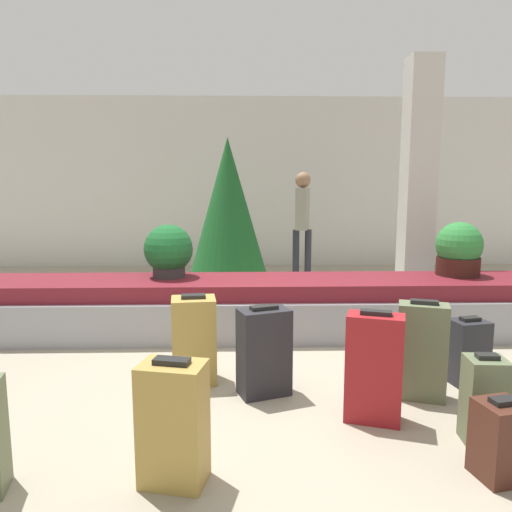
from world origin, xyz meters
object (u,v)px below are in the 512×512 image
object	(u,v)px
pillar	(418,185)
suitcase_2	(500,440)
potted_plant_1	(169,251)
suitcase_3	(173,423)
traveler_1	(302,216)
suitcase_6	(422,351)
traveler_0	(415,222)
suitcase_5	(194,340)
suitcase_7	(468,352)
decorated_tree	(228,210)
suitcase_4	(374,368)
suitcase_8	(264,352)
potted_plant_0	(459,250)
suitcase_0	(484,400)

from	to	relation	value
pillar	suitcase_2	distance (m)	4.24
potted_plant_1	suitcase_3	bearing A→B (deg)	-81.44
potted_plant_1	traveler_1	size ratio (longest dim) A/B	0.33
suitcase_6	traveler_0	size ratio (longest dim) A/B	0.46
suitcase_5	suitcase_7	size ratio (longest dim) A/B	1.32
suitcase_6	decorated_tree	bearing A→B (deg)	130.54
traveler_1	suitcase_4	bearing A→B (deg)	-164.31
traveler_0	suitcase_5	bearing A→B (deg)	-46.12
traveler_0	decorated_tree	distance (m)	3.00
suitcase_8	potted_plant_0	distance (m)	2.89
suitcase_7	potted_plant_1	world-z (taller)	potted_plant_1
suitcase_3	decorated_tree	bearing A→B (deg)	100.49
suitcase_6	traveler_1	size ratio (longest dim) A/B	0.43
traveler_1	decorated_tree	size ratio (longest dim) A/B	0.78
suitcase_8	suitcase_5	bearing A→B (deg)	136.05
suitcase_7	suitcase_0	bearing A→B (deg)	-120.42
suitcase_3	decorated_tree	world-z (taller)	decorated_tree
suitcase_5	suitcase_6	world-z (taller)	suitcase_6
suitcase_6	potted_plant_0	xyz separation A→B (m)	(1.05, 1.84, 0.51)
suitcase_4	decorated_tree	size ratio (longest dim) A/B	0.35
potted_plant_1	pillar	bearing A→B (deg)	18.89
pillar	suitcase_7	world-z (taller)	pillar
suitcase_8	suitcase_0	bearing A→B (deg)	-48.56
suitcase_5	suitcase_6	size ratio (longest dim) A/B	0.96
suitcase_0	decorated_tree	bearing A→B (deg)	116.01
traveler_0	traveler_1	xyz separation A→B (m)	(-1.77, 0.24, 0.08)
pillar	decorated_tree	bearing A→B (deg)	160.91
suitcase_6	suitcase_7	size ratio (longest dim) A/B	1.37
suitcase_6	suitcase_8	distance (m)	1.20
suitcase_8	traveler_0	xyz separation A→B (m)	(2.57, 4.13, 0.65)
suitcase_2	decorated_tree	size ratio (longest dim) A/B	0.21
pillar	potted_plant_1	xyz separation A→B (m)	(-3.10, -1.06, -0.71)
suitcase_5	suitcase_8	xyz separation A→B (m)	(0.57, -0.26, -0.01)
suitcase_2	potted_plant_1	bearing A→B (deg)	115.83
suitcase_2	potted_plant_0	bearing A→B (deg)	58.95
suitcase_3	pillar	bearing A→B (deg)	68.25
potted_plant_0	traveler_1	bearing A→B (deg)	118.79
suitcase_5	potted_plant_1	size ratio (longest dim) A/B	1.28
suitcase_6	suitcase_8	xyz separation A→B (m)	(-1.20, 0.10, -0.03)
potted_plant_0	traveler_1	distance (m)	3.00
pillar	suitcase_7	distance (m)	2.96
suitcase_5	suitcase_0	bearing A→B (deg)	-34.67
suitcase_6	suitcase_3	bearing A→B (deg)	-131.57
suitcase_8	traveler_0	distance (m)	4.91
suitcase_5	traveler_0	bearing A→B (deg)	44.16
suitcase_3	potted_plant_1	xyz separation A→B (m)	(-0.43, 2.86, 0.54)
suitcase_2	potted_plant_1	distance (m)	3.70
suitcase_8	traveler_1	size ratio (longest dim) A/B	0.40
suitcase_3	traveler_1	distance (m)	5.71
potted_plant_1	traveler_1	bearing A→B (deg)	55.97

